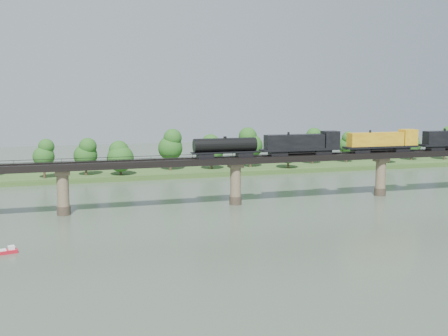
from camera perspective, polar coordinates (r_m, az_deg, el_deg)
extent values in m
plane|color=#394838|center=(108.63, 6.18, -6.68)|extent=(400.00, 400.00, 0.00)
cube|color=#2F4F1F|center=(188.14, -4.09, -0.30)|extent=(300.00, 24.00, 1.60)
cylinder|color=#473A2D|center=(129.19, -15.97, -4.17)|extent=(3.00, 3.00, 2.00)
cylinder|color=#7D6C51|center=(128.36, -16.04, -2.20)|extent=(2.60, 2.60, 9.00)
cube|color=#7D6C51|center=(127.76, -16.11, -0.43)|extent=(3.20, 3.20, 1.00)
cylinder|color=#473A2D|center=(135.79, 1.17, -3.30)|extent=(3.00, 3.00, 2.00)
cylinder|color=#7D6C51|center=(135.01, 1.18, -1.42)|extent=(2.60, 2.60, 9.00)
cube|color=#7D6C51|center=(134.43, 1.18, 0.26)|extent=(3.20, 3.20, 1.00)
cylinder|color=#473A2D|center=(152.94, 15.57, -2.34)|extent=(3.00, 3.00, 2.00)
cylinder|color=#7D6C51|center=(152.24, 15.63, -0.67)|extent=(2.60, 2.60, 9.00)
cube|color=#7D6C51|center=(151.73, 15.68, 0.83)|extent=(3.20, 3.20, 1.00)
cube|color=black|center=(134.28, 1.19, 0.79)|extent=(220.00, 5.00, 1.50)
cube|color=black|center=(133.47, 1.29, 1.11)|extent=(220.00, 0.12, 0.16)
cube|color=black|center=(134.89, 1.09, 1.18)|extent=(220.00, 0.12, 0.16)
cube|color=black|center=(131.85, 1.51, 1.29)|extent=(220.00, 0.10, 0.10)
cube|color=black|center=(136.38, 0.87, 1.51)|extent=(220.00, 0.10, 0.10)
cube|color=black|center=(131.89, 1.51, 1.14)|extent=(0.08, 0.08, 0.70)
cube|color=black|center=(136.41, 0.87, 1.36)|extent=(0.08, 0.08, 0.70)
cylinder|color=#382619|center=(174.48, -17.79, -0.43)|extent=(0.70, 0.70, 3.51)
sphere|color=#184A15|center=(173.91, -17.85, 1.10)|extent=(6.31, 6.31, 6.31)
sphere|color=#184A15|center=(173.62, -17.89, 2.06)|extent=(4.73, 4.73, 4.73)
cylinder|color=#382619|center=(177.23, -13.84, -0.19)|extent=(0.70, 0.70, 3.34)
sphere|color=#184A15|center=(176.70, -13.89, 1.25)|extent=(7.18, 7.18, 7.18)
sphere|color=#184A15|center=(176.41, -13.92, 2.14)|extent=(5.39, 5.39, 5.39)
cylinder|color=#382619|center=(175.47, -10.45, -0.25)|extent=(0.70, 0.70, 2.83)
sphere|color=#184A15|center=(175.00, -10.48, 0.97)|extent=(8.26, 8.26, 8.26)
sphere|color=#184A15|center=(174.74, -10.50, 1.73)|extent=(6.19, 6.19, 6.19)
cylinder|color=#382619|center=(184.45, -5.46, 0.40)|extent=(0.70, 0.70, 3.96)
sphere|color=#184A15|center=(183.86, -5.48, 2.04)|extent=(8.07, 8.07, 8.07)
sphere|color=#184A15|center=(183.57, -5.49, 3.06)|extent=(6.05, 6.05, 6.05)
cylinder|color=#382619|center=(186.21, -1.27, 0.39)|extent=(0.70, 0.70, 3.27)
sphere|color=#184A15|center=(185.71, -1.28, 1.73)|extent=(8.03, 8.03, 8.03)
sphere|color=#184A15|center=(185.45, -1.28, 2.56)|extent=(6.02, 6.02, 6.02)
cylinder|color=#382619|center=(191.57, 2.70, 0.69)|extent=(0.70, 0.70, 3.92)
sphere|color=#184A15|center=(191.01, 2.71, 2.25)|extent=(8.29, 8.29, 8.29)
sphere|color=#184A15|center=(190.73, 2.72, 3.23)|extent=(6.21, 6.21, 6.21)
cylinder|color=#382619|center=(189.24, 6.53, 0.43)|extent=(0.70, 0.70, 3.02)
sphere|color=#184A15|center=(188.78, 6.55, 1.64)|extent=(7.74, 7.74, 7.74)
sphere|color=#184A15|center=(188.53, 6.56, 2.40)|extent=(5.80, 5.80, 5.80)
cylinder|color=#382619|center=(202.54, 8.98, 0.97)|extent=(0.70, 0.70, 3.80)
sphere|color=#184A15|center=(202.02, 9.01, 2.40)|extent=(7.47, 7.47, 7.47)
sphere|color=#184A15|center=(201.75, 9.03, 3.29)|extent=(5.60, 5.60, 5.60)
cylinder|color=#382619|center=(209.11, 12.32, 1.04)|extent=(0.70, 0.70, 3.38)
sphere|color=#184A15|center=(208.65, 12.36, 2.27)|extent=(6.23, 6.23, 6.23)
sphere|color=#184A15|center=(208.41, 12.38, 3.04)|extent=(4.67, 4.67, 4.67)
cylinder|color=#382619|center=(211.38, 16.38, 0.89)|extent=(0.70, 0.70, 2.77)
sphere|color=#184A15|center=(211.00, 16.41, 1.89)|extent=(7.04, 7.04, 7.04)
sphere|color=#184A15|center=(210.79, 16.44, 2.51)|extent=(5.28, 5.28, 5.28)
cylinder|color=#382619|center=(223.11, 18.49, 1.17)|extent=(0.70, 0.70, 2.94)
sphere|color=#184A15|center=(222.73, 18.53, 2.17)|extent=(6.73, 6.73, 6.73)
sphere|color=#184A15|center=(222.52, 18.56, 2.80)|extent=(5.05, 5.05, 5.05)
cylinder|color=#382619|center=(227.60, 21.49, 1.28)|extent=(0.70, 0.70, 3.94)
sphere|color=#184A15|center=(227.13, 21.55, 2.60)|extent=(6.17, 6.17, 6.17)
sphere|color=#184A15|center=(226.89, 21.59, 3.42)|extent=(4.62, 4.62, 4.62)
cube|color=black|center=(161.00, 20.68, 1.93)|extent=(4.34, 2.61, 1.19)
cube|color=black|center=(154.60, 17.49, 1.85)|extent=(4.34, 2.61, 1.19)
cube|color=black|center=(148.16, 13.68, 1.75)|extent=(4.34, 2.61, 1.19)
cube|color=black|center=(151.22, 15.63, 2.09)|extent=(20.64, 3.26, 0.54)
cube|color=yellow|center=(150.18, 15.14, 2.84)|extent=(15.21, 2.93, 3.48)
cube|color=yellow|center=(155.58, 18.20, 3.00)|extent=(3.91, 3.26, 4.13)
cylinder|color=black|center=(151.28, 15.63, 1.86)|extent=(6.52, 1.52, 1.52)
cube|color=black|center=(142.92, 9.93, 1.64)|extent=(4.34, 2.61, 1.19)
cube|color=black|center=(137.92, 5.50, 1.50)|extent=(4.34, 2.61, 1.19)
cube|color=black|center=(140.24, 7.76, 1.88)|extent=(20.64, 3.26, 0.54)
cube|color=black|center=(139.38, 7.17, 2.69)|extent=(15.21, 2.93, 3.48)
cube|color=black|center=(143.63, 10.73, 2.89)|extent=(3.91, 3.26, 4.13)
cylinder|color=black|center=(140.30, 7.76, 1.64)|extent=(6.52, 1.52, 1.52)
cube|color=black|center=(134.84, 2.09, 1.39)|extent=(3.80, 2.39, 1.19)
cube|color=black|center=(131.96, -1.92, 1.25)|extent=(3.80, 2.39, 1.19)
cube|color=black|center=(133.24, 0.11, 1.63)|extent=(16.29, 2.61, 0.33)
cylinder|color=black|center=(133.07, 0.11, 2.37)|extent=(15.21, 3.26, 3.26)
cylinder|color=black|center=(132.92, 0.11, 3.12)|extent=(0.76, 0.76, 0.54)
cube|color=red|center=(102.07, -21.45, -7.95)|extent=(4.56, 2.53, 0.60)
cube|color=white|center=(102.10, -20.80, -7.56)|extent=(1.25, 1.25, 0.60)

